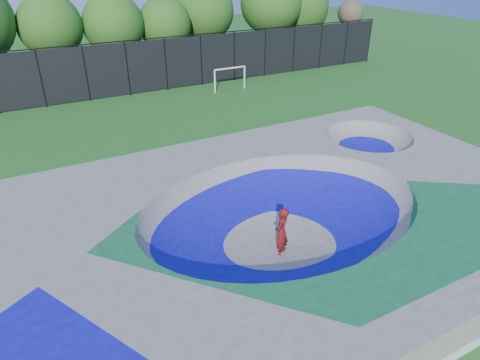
% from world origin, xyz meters
% --- Properties ---
extents(ground, '(120.00, 120.00, 0.00)m').
position_xyz_m(ground, '(0.00, 0.00, 0.00)').
color(ground, '#1E5718').
rests_on(ground, ground).
extents(skate_deck, '(22.00, 14.00, 1.50)m').
position_xyz_m(skate_deck, '(0.00, 0.00, 0.75)').
color(skate_deck, gray).
rests_on(skate_deck, ground).
extents(skater, '(0.84, 0.79, 1.93)m').
position_xyz_m(skater, '(-0.65, -0.91, 0.97)').
color(skater, red).
rests_on(skater, ground).
extents(skateboard, '(0.74, 0.67, 0.05)m').
position_xyz_m(skateboard, '(-0.65, -0.91, 0.03)').
color(skateboard, black).
rests_on(skateboard, ground).
extents(soccer_goal, '(2.73, 0.12, 1.80)m').
position_xyz_m(soccer_goal, '(7.28, 18.47, 1.24)').
color(soccer_goal, white).
rests_on(soccer_goal, ground).
extents(fence, '(48.09, 0.09, 4.04)m').
position_xyz_m(fence, '(0.00, 21.00, 2.10)').
color(fence, black).
rests_on(fence, ground).
extents(treeline, '(52.42, 7.45, 8.47)m').
position_xyz_m(treeline, '(-1.14, 25.80, 4.98)').
color(treeline, '#453722').
rests_on(treeline, ground).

